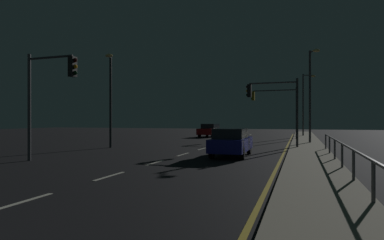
{
  "coord_description": "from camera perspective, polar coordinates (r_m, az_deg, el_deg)",
  "views": [
    {
      "loc": [
        6.55,
        -1.63,
        2.04
      ],
      "look_at": [
        -1.49,
        23.36,
        2.03
      ],
      "focal_mm": 31.42,
      "sensor_mm": 36.0,
      "label": 1
    }
  ],
  "objects": [
    {
      "name": "ground_plane",
      "position": [
        20.33,
        -1.07,
        -5.74
      ],
      "size": [
        112.0,
        112.0,
        0.0
      ],
      "primitive_type": "plane",
      "color": "black",
      "rests_on": "ground"
    },
    {
      "name": "sidewalk_right",
      "position": [
        19.24,
        19.45,
        -5.86
      ],
      "size": [
        2.45,
        77.0,
        0.14
      ],
      "primitive_type": "cube",
      "color": "#9E937F",
      "rests_on": "ground"
    },
    {
      "name": "lane_markings_center",
      "position": [
        23.65,
        1.69,
        -4.91
      ],
      "size": [
        0.14,
        50.0,
        0.01
      ],
      "color": "silver",
      "rests_on": "ground"
    },
    {
      "name": "lane_edge_line",
      "position": [
        24.24,
        15.62,
        -4.79
      ],
      "size": [
        0.14,
        53.0,
        0.01
      ],
      "color": "gold",
      "rests_on": "ground"
    },
    {
      "name": "car",
      "position": [
        18.93,
        6.68,
        -3.67
      ],
      "size": [
        1.88,
        4.43,
        1.57
      ],
      "color": "navy",
      "rests_on": "ground"
    },
    {
      "name": "car_oncoming",
      "position": [
        40.38,
        3.05,
        -1.71
      ],
      "size": [
        2.07,
        4.5,
        1.57
      ],
      "color": "#B71414",
      "rests_on": "ground"
    },
    {
      "name": "traffic_light_mid_right",
      "position": [
        36.14,
        14.01,
        2.93
      ],
      "size": [
        4.76,
        0.59,
        5.23
      ],
      "color": "#38383D",
      "rests_on": "sidewalk_right"
    },
    {
      "name": "traffic_light_mid_left",
      "position": [
        17.82,
        -23.13,
        5.36
      ],
      "size": [
        2.98,
        0.36,
        5.33
      ],
      "color": "#4C4C51",
      "rests_on": "ground"
    },
    {
      "name": "traffic_light_far_right",
      "position": [
        24.86,
        13.63,
        3.48
      ],
      "size": [
        3.7,
        0.39,
        4.82
      ],
      "color": "#2D3033",
      "rests_on": "sidewalk_right"
    },
    {
      "name": "street_lamp_median",
      "position": [
        29.91,
        19.55,
        5.17
      ],
      "size": [
        0.83,
        1.46,
        7.74
      ],
      "color": "#38383D",
      "rests_on": "sidewalk_right"
    },
    {
      "name": "street_lamp_far_end",
      "position": [
        25.13,
        -13.71,
        4.65
      ],
      "size": [
        0.98,
        1.49,
        6.75
      ],
      "color": "#2D3033",
      "rests_on": "ground"
    },
    {
      "name": "street_lamp_mid_block",
      "position": [
        43.01,
        18.62,
        3.41
      ],
      "size": [
        1.55,
        0.72,
        7.47
      ],
      "color": "#4C4C51",
      "rests_on": "sidewalk_right"
    },
    {
      "name": "barrier_fence",
      "position": [
        11.8,
        25.73,
        -5.63
      ],
      "size": [
        0.09,
        24.09,
        0.98
      ],
      "color": "#59595E",
      "rests_on": "sidewalk_right"
    }
  ]
}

